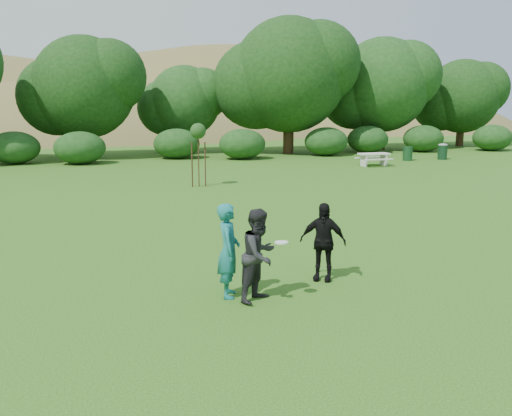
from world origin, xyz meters
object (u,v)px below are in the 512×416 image
Objects in this scene: player_teal at (228,250)px; trash_can_lidded at (443,151)px; player_black at (323,242)px; sapling at (198,133)px; trash_can_near at (408,154)px; picnic_table at (374,157)px; player_grey at (259,255)px.

trash_can_lidded is at bearing -28.13° from player_teal.
player_black is 14.17m from sapling.
sapling is (2.26, 14.52, 1.47)m from player_teal.
trash_can_lidded is at bearing 83.54° from player_black.
player_black is 0.60× the size of sapling.
trash_can_near is (17.25, 21.56, -0.50)m from player_teal.
player_teal reaches higher than trash_can_lidded.
player_black reaches higher than picnic_table.
player_teal reaches higher than player_grey.
player_teal is at bearing -125.15° from picnic_table.
player_grey is 2.04× the size of trash_can_near.
player_grey is 1.02× the size of picnic_table.
player_teal is 1.10× the size of player_black.
trash_can_near is at bearing 13.71° from player_grey.
picnic_table is at bearing -20.64° from player_teal.
picnic_table is 6.41m from trash_can_lidded.
player_teal reaches higher than picnic_table.
player_teal is 1.03× the size of player_grey.
player_teal is 23.85m from picnic_table.
trash_can_lidded is (17.60, 21.08, -0.32)m from player_black.
player_black is 27.46m from trash_can_lidded.
trash_can_near is 2.56m from trash_can_lidded.
trash_can_lidded is at bearing 18.33° from picnic_table.
player_grey is at bearing -120.43° from player_black.
player_black is at bearing -129.85° from trash_can_lidded.
sapling reaches higher than player_teal.
trash_can_lidded is (19.81, 21.51, -0.41)m from player_teal.
player_teal reaches higher than player_black.
picnic_table is (-3.53, -2.06, 0.07)m from trash_can_near.
player_black reaches higher than trash_can_near.
trash_can_near is 4.08m from picnic_table.
player_grey is at bearing -123.57° from picnic_table.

